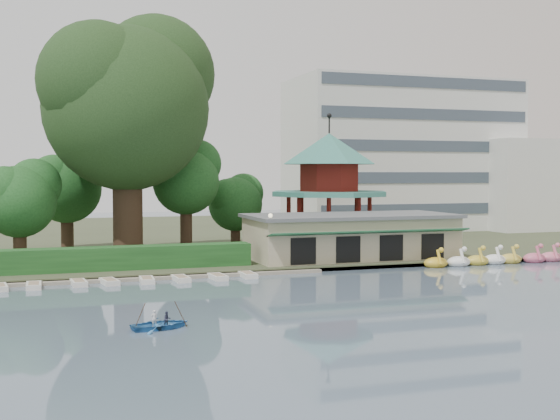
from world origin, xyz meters
name	(u,v)px	position (x,y,z in m)	size (l,w,h in m)	color
ground_plane	(347,316)	(0.00, 0.00, 0.00)	(220.00, 220.00, 0.00)	slate
shore	(180,235)	(0.00, 52.00, 0.20)	(220.00, 70.00, 0.40)	#424930
embankment	(259,272)	(0.00, 17.30, 0.15)	(220.00, 0.60, 0.30)	gray
dock	(103,280)	(-12.00, 17.20, 0.12)	(34.00, 1.60, 0.24)	gray
boathouse	(351,236)	(10.00, 21.97, 2.37)	(18.60, 9.39, 3.90)	tan
pavilion	(329,178)	(12.00, 32.00, 7.48)	(12.40, 12.40, 13.50)	tan
office_building	(422,160)	(32.67, 49.00, 9.73)	(38.00, 18.00, 20.00)	silver
hedge	(59,260)	(-15.00, 20.50, 1.30)	(30.00, 2.00, 1.80)	#225522
lamp_post	(270,230)	(1.50, 19.00, 3.34)	(0.36, 0.36, 4.28)	black
big_tree	(128,96)	(-8.80, 28.24, 14.79)	(16.01, 14.92, 22.16)	#3A281C
small_trees	(65,192)	(-14.22, 31.45, 6.20)	(39.54, 16.50, 10.92)	#3A281C
swan_boats	(528,258)	(24.86, 16.58, 0.40)	(22.28, 2.13, 1.92)	gold
moored_rowboats	(74,283)	(-14.10, 15.76, 0.18)	(26.99, 2.78, 0.36)	silver
rowboat_with_passengers	(161,320)	(-10.35, 0.18, 0.44)	(4.74, 3.79, 2.01)	teal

